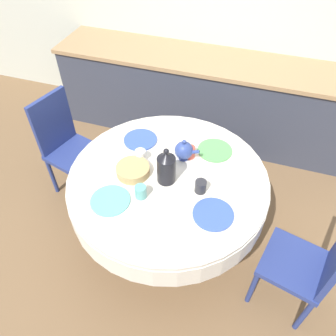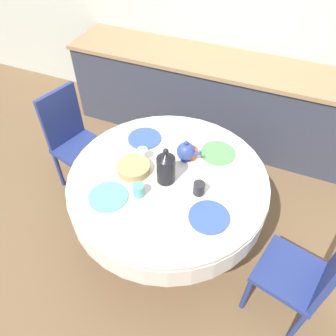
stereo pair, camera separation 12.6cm
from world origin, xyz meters
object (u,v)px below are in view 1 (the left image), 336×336
Objects in this scene: chair_right at (66,143)px; coffee_carafe at (166,167)px; chair_left at (311,263)px; teapot at (184,150)px.

chair_right is 1.11m from coffee_carafe.
coffee_carafe is (1.02, -0.31, 0.32)m from chair_right.
chair_left is 3.36× the size of coffee_carafe.
teapot is at bearing 78.57° from chair_left.
coffee_carafe is at bearing 88.12° from chair_right.
chair_right is at bearing 176.56° from teapot.
teapot is (1.07, -0.06, 0.28)m from chair_right.
chair_left is at bearing -25.25° from teapot.
coffee_carafe reaches higher than teapot.
coffee_carafe is at bearing -102.07° from teapot.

